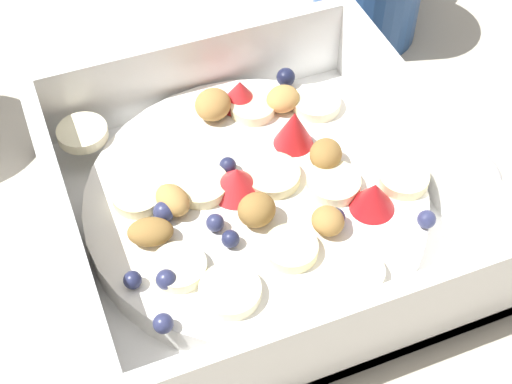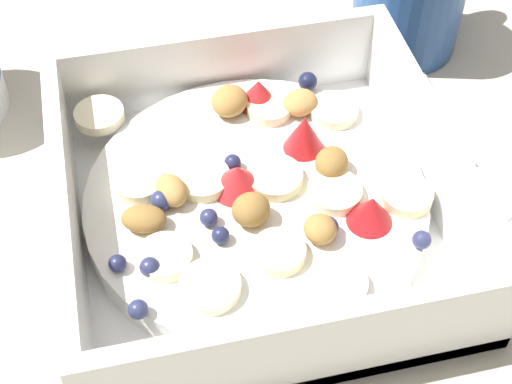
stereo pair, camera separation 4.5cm
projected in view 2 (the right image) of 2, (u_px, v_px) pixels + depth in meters
ground_plane at (228, 220)px, 0.47m from camera, size 2.40×2.40×0.00m
fruit_bowl at (257, 201)px, 0.45m from camera, size 0.23×0.23×0.07m
spoon at (473, 160)px, 0.50m from camera, size 0.03×0.17×0.01m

